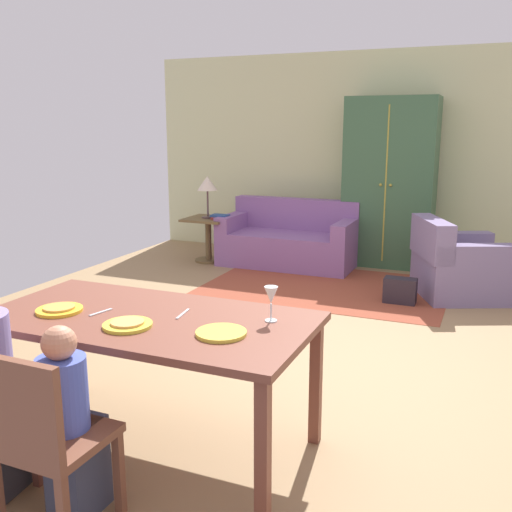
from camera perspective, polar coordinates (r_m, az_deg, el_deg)
ground_plane at (r=5.06m, az=4.57°, el=-7.67°), size 6.47×6.38×0.02m
back_wall at (r=7.90m, az=12.24°, el=9.53°), size 6.47×0.10×2.70m
dining_table at (r=3.18m, az=-10.59°, el=-7.10°), size 1.77×0.90×0.76m
plate_near_man at (r=3.35m, az=-18.80°, el=-5.06°), size 0.25×0.25×0.02m
pizza_near_man at (r=3.34m, az=-18.82°, el=-4.82°), size 0.17×0.17×0.01m
plate_near_child at (r=3.01m, az=-12.53°, el=-6.65°), size 0.25×0.25×0.02m
pizza_near_child at (r=3.00m, az=-12.55°, el=-6.38°), size 0.17×0.17×0.01m
plate_near_woman at (r=2.84m, az=-3.45°, el=-7.58°), size 0.25×0.25×0.02m
wine_glass at (r=2.98m, az=1.49°, el=-4.02°), size 0.07×0.07×0.19m
fork at (r=3.26m, az=-15.05°, el=-5.38°), size 0.05×0.15×0.01m
knife at (r=3.15m, az=-7.21°, el=-5.67°), size 0.04×0.17×0.01m
dining_chair_child at (r=2.68m, az=-20.34°, el=-16.20°), size 0.43×0.43×0.87m
person_child at (r=2.81m, az=-17.78°, el=-15.90°), size 0.22×0.29×0.92m
area_rug at (r=6.49m, az=6.94°, el=-2.99°), size 2.60×1.80×0.01m
couch at (r=7.44m, az=3.31°, el=1.47°), size 1.69×0.86×0.82m
armchair at (r=6.37m, az=19.22°, el=-0.99°), size 1.13×1.12×0.82m
armoire at (r=7.51m, az=13.04°, el=7.04°), size 1.10×0.59×2.10m
side_table at (r=7.60m, az=-4.72°, el=2.25°), size 0.56×0.56×0.58m
table_lamp at (r=7.51m, az=-4.81°, el=7.00°), size 0.26×0.26×0.54m
book_lower at (r=7.41m, az=-3.48°, el=3.72°), size 0.22×0.16×0.03m
book_upper at (r=7.46m, az=-3.56°, el=3.99°), size 0.22×0.16×0.03m
handbag at (r=6.01m, az=14.00°, el=-3.33°), size 0.32×0.16×0.26m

